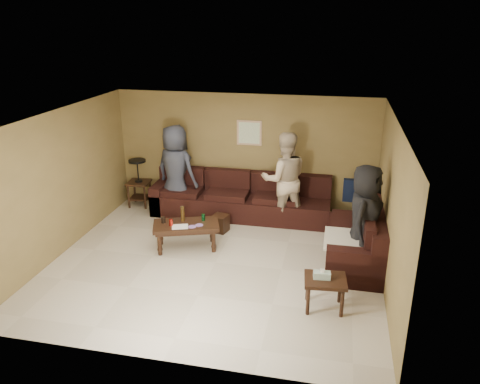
{
  "coord_description": "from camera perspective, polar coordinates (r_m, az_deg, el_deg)",
  "views": [
    {
      "loc": [
        1.88,
        -6.83,
        3.94
      ],
      "look_at": [
        0.25,
        0.85,
        1.0
      ],
      "focal_mm": 35.0,
      "sensor_mm": 36.0,
      "label": 1
    }
  ],
  "objects": [
    {
      "name": "person_right",
      "position": [
        7.81,
        14.89,
        -3.11
      ],
      "size": [
        0.8,
        1.01,
        1.8
      ],
      "primitive_type": "imported",
      "rotation": [
        0.0,
        0.0,
        1.28
      ],
      "color": "black",
      "rests_on": "ground"
    },
    {
      "name": "room",
      "position": [
        7.44,
        -3.25,
        2.67
      ],
      "size": [
        5.6,
        5.5,
        2.5
      ],
      "color": "beige",
      "rests_on": "ground"
    },
    {
      "name": "person_middle",
      "position": [
        9.24,
        5.42,
        1.53
      ],
      "size": [
        1.09,
        0.96,
        1.9
      ],
      "primitive_type": "imported",
      "rotation": [
        0.0,
        0.0,
        3.44
      ],
      "color": "#C3AE91",
      "rests_on": "ground"
    },
    {
      "name": "waste_bin",
      "position": [
        9.15,
        -2.42,
        -3.83
      ],
      "size": [
        0.34,
        0.34,
        0.34
      ],
      "primitive_type": "cube",
      "rotation": [
        0.0,
        0.0,
        -0.24
      ],
      "color": "black",
      "rests_on": "ground"
    },
    {
      "name": "side_table_right",
      "position": [
        6.84,
        10.28,
        -10.83
      ],
      "size": [
        0.63,
        0.53,
        0.63
      ],
      "rotation": [
        0.0,
        0.0,
        0.09
      ],
      "color": "black",
      "rests_on": "ground"
    },
    {
      "name": "sectional_sofa",
      "position": [
        9.16,
        4.33,
        -2.78
      ],
      "size": [
        4.65,
        2.9,
        0.97
      ],
      "color": "black",
      "rests_on": "ground"
    },
    {
      "name": "wall_art",
      "position": [
        9.74,
        1.14,
        7.22
      ],
      "size": [
        0.52,
        0.04,
        0.52
      ],
      "color": "tan",
      "rests_on": "ground"
    },
    {
      "name": "coffee_table",
      "position": [
        8.46,
        -6.61,
        -4.3
      ],
      "size": [
        1.28,
        0.92,
        0.76
      ],
      "rotation": [
        0.0,
        0.0,
        0.33
      ],
      "color": "black",
      "rests_on": "ground"
    },
    {
      "name": "end_table_left",
      "position": [
        10.5,
        -12.25,
        1.21
      ],
      "size": [
        0.49,
        0.49,
        1.06
      ],
      "rotation": [
        0.0,
        0.0,
        0.06
      ],
      "color": "black",
      "rests_on": "ground"
    },
    {
      "name": "person_left",
      "position": [
        9.84,
        -7.82,
        2.65
      ],
      "size": [
        1.07,
        0.87,
        1.9
      ],
      "primitive_type": "imported",
      "rotation": [
        0.0,
        0.0,
        2.82
      ],
      "color": "#313545",
      "rests_on": "ground"
    }
  ]
}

